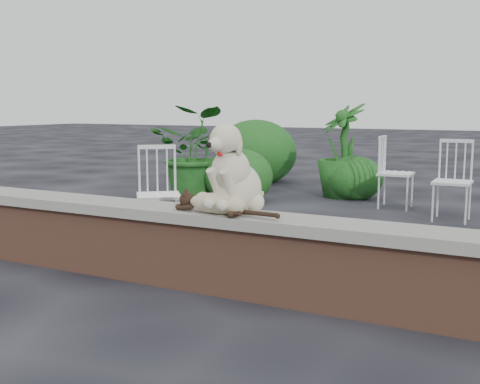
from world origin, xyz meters
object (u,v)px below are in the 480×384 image
at_px(cat, 218,202).
at_px(dog, 238,167).
at_px(chair_b, 452,181).
at_px(chair_a, 159,194).
at_px(chair_e, 396,172).
at_px(potted_plant_b, 343,151).
at_px(potted_plant_a, 196,153).

bearing_deg(cat, dog, 73.03).
bearing_deg(chair_b, chair_a, -135.56).
relative_size(chair_b, chair_e, 1.00).
relative_size(dog, chair_e, 0.68).
height_order(cat, potted_plant_b, potted_plant_b).
relative_size(chair_e, potted_plant_b, 0.69).
height_order(dog, cat, dog).
bearing_deg(potted_plant_a, chair_b, -0.06).
height_order(chair_e, potted_plant_a, potted_plant_a).
bearing_deg(chair_e, chair_b, -127.79).
relative_size(chair_a, chair_e, 1.00).
bearing_deg(chair_e, potted_plant_b, 56.15).
bearing_deg(potted_plant_b, dog, -81.66).
relative_size(dog, chair_a, 0.68).
bearing_deg(dog, potted_plant_b, 109.44).
distance_m(cat, chair_a, 1.80).
xyz_separation_m(cat, chair_b, (1.09, 3.58, -0.19)).
xyz_separation_m(chair_e, potted_plant_b, (-0.91, 0.57, 0.21)).
height_order(chair_a, chair_e, same).
distance_m(chair_e, potted_plant_b, 1.09).
bearing_deg(potted_plant_b, chair_b, -34.12).
bearing_deg(cat, chair_a, 149.73).
bearing_deg(chair_e, dog, 175.03).
relative_size(chair_a, chair_b, 1.00).
distance_m(dog, cat, 0.29).
bearing_deg(chair_a, cat, -79.30).
xyz_separation_m(dog, potted_plant_b, (-0.67, 4.57, -0.22)).
distance_m(dog, potted_plant_a, 4.24).
height_order(dog, potted_plant_a, potted_plant_a).
height_order(chair_e, potted_plant_b, potted_plant_b).
relative_size(dog, cat, 0.65).
bearing_deg(cat, potted_plant_b, 108.23).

